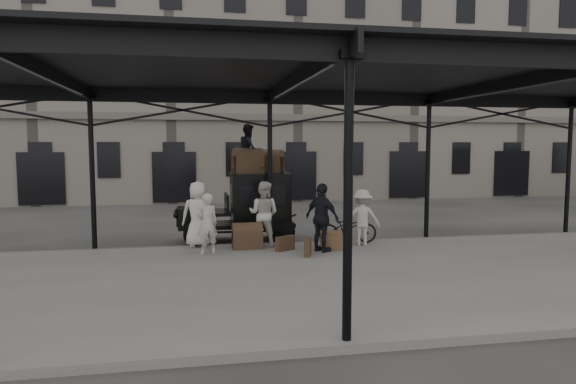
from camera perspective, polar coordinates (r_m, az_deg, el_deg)
The scene contains 18 objects.
ground at distance 13.54m, azimuth -0.73°, elevation -7.84°, with size 120.00×120.00×0.00m, color #383533.
platform at distance 11.62m, azimuth 0.96°, elevation -9.69°, with size 28.00×8.00×0.15m, color slate.
canopy at distance 11.59m, azimuth 0.72°, elevation 12.83°, with size 22.50×9.00×4.74m.
building_frontage at distance 31.32m, azimuth -6.46°, elevation 12.48°, with size 64.00×8.00×14.00m, color slate.
taxi at distance 16.31m, azimuth -4.26°, elevation -1.31°, with size 3.65×1.55×2.18m.
porter_left at distance 13.88m, azimuth -8.99°, elevation -3.51°, with size 0.60×0.39×1.64m, color beige.
porter_midleft at distance 14.86m, azimuth -2.72°, elevation -2.41°, with size 0.91×0.71×1.87m, color beige.
porter_centre at distance 14.93m, azimuth -9.97°, elevation -2.42°, with size 0.92×0.60×1.88m, color silver.
porter_official at distance 14.02m, azimuth 3.81°, elevation -2.86°, with size 1.10×0.46×1.88m, color black.
porter_right at distance 15.05m, azimuth 8.22°, elevation -2.82°, with size 1.05×0.61×1.63m, color beige.
bicycle at distance 15.35m, azimuth 6.65°, elevation -3.99°, with size 0.61×1.75×0.92m, color black.
porter_roof at distance 16.10m, azimuth -4.38°, elevation 4.82°, with size 0.75×0.58×1.53m, color black.
steamer_trunk_roof_near at distance 15.96m, azimuth -4.49°, elevation 3.25°, with size 0.90×0.55×0.66m, color #4D3624, non-canonical shape.
steamer_trunk_roof_far at distance 16.50m, azimuth -2.06°, elevation 3.25°, with size 0.84×0.51×0.61m, color #4D3624, non-canonical shape.
steamer_trunk_platform at distance 14.59m, azimuth -4.55°, elevation -5.07°, with size 0.83×0.51×0.61m, color #4D3624, non-canonical shape.
wicker_hamper at distance 14.49m, azimuth 4.82°, elevation -5.37°, with size 0.60×0.45×0.50m, color brown.
suitcase_upright at distance 13.64m, azimuth 2.20°, elevation -6.13°, with size 0.15×0.60×0.45m, color #4D3624.
suitcase_flat at distance 14.26m, azimuth -0.30°, elevation -5.72°, with size 0.60×0.15×0.40m, color #4D3624.
Camera 1 is at (-2.23, -13.00, 3.08)m, focal length 32.00 mm.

